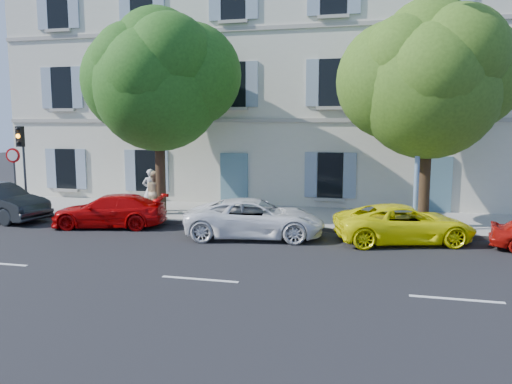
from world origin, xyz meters
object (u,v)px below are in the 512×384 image
(car_red_coupe, at_px, (110,211))
(car_white_coupe, at_px, (255,218))
(tree_right, at_px, (429,88))
(pedestrian_b, at_px, (155,192))
(street_lamp, at_px, (421,87))
(traffic_light, at_px, (22,150))
(pedestrian_a, at_px, (151,190))
(car_yellow_supercar, at_px, (404,224))
(road_sign, at_px, (14,166))
(tree_left, at_px, (158,87))

(car_red_coupe, bearing_deg, car_white_coupe, 74.49)
(tree_right, bearing_deg, pedestrian_b, 178.60)
(street_lamp, bearing_deg, traffic_light, 179.93)
(street_lamp, distance_m, pedestrian_a, 11.51)
(car_yellow_supercar, bearing_deg, road_sign, 68.51)
(car_yellow_supercar, xyz_separation_m, street_lamp, (0.43, 1.18, 4.43))
(car_white_coupe, relative_size, pedestrian_a, 2.62)
(road_sign, bearing_deg, tree_right, 2.24)
(street_lamp, bearing_deg, tree_right, 68.82)
(tree_left, xyz_separation_m, tree_right, (10.27, -0.18, -0.23))
(car_yellow_supercar, distance_m, tree_left, 10.84)
(pedestrian_a, bearing_deg, pedestrian_b, 108.21)
(car_red_coupe, height_order, pedestrian_b, pedestrian_b)
(car_white_coupe, height_order, tree_left, tree_left)
(tree_right, xyz_separation_m, road_sign, (-16.59, -0.65, -3.00))
(car_yellow_supercar, bearing_deg, traffic_light, 68.91)
(tree_left, bearing_deg, car_white_coupe, -29.45)
(tree_left, bearing_deg, road_sign, -172.52)
(car_red_coupe, height_order, car_yellow_supercar, car_yellow_supercar)
(traffic_light, relative_size, pedestrian_b, 2.03)
(tree_right, xyz_separation_m, pedestrian_b, (-10.57, 0.26, -4.05))
(traffic_light, relative_size, pedestrian_a, 1.99)
(car_yellow_supercar, height_order, road_sign, road_sign)
(traffic_light, bearing_deg, pedestrian_b, 11.03)
(tree_left, distance_m, traffic_light, 6.38)
(car_yellow_supercar, bearing_deg, tree_right, -37.07)
(car_yellow_supercar, xyz_separation_m, road_sign, (-15.84, 1.35, 1.46))
(tree_right, bearing_deg, traffic_light, -177.12)
(tree_right, bearing_deg, tree_left, 179.00)
(tree_right, height_order, pedestrian_b, tree_right)
(pedestrian_a, xyz_separation_m, pedestrian_b, (0.43, -0.47, -0.02))
(car_white_coupe, height_order, road_sign, road_sign)
(car_white_coupe, xyz_separation_m, street_lamp, (5.33, 1.61, 4.39))
(street_lamp, bearing_deg, car_red_coupe, -173.61)
(road_sign, relative_size, pedestrian_a, 1.49)
(traffic_light, bearing_deg, car_yellow_supercar, -4.48)
(street_lamp, bearing_deg, car_white_coupe, -163.22)
(tree_right, bearing_deg, pedestrian_a, 176.24)
(car_white_coupe, height_order, pedestrian_a, pedestrian_a)
(traffic_light, bearing_deg, car_red_coupe, -15.03)
(traffic_light, distance_m, street_lamp, 15.87)
(car_white_coupe, distance_m, street_lamp, 7.09)
(tree_right, distance_m, pedestrian_a, 11.74)
(tree_left, bearing_deg, car_red_coupe, -115.72)
(tree_left, xyz_separation_m, road_sign, (-6.32, -0.83, -3.23))
(car_white_coupe, bearing_deg, car_yellow_supercar, -94.05)
(car_white_coupe, xyz_separation_m, traffic_light, (-10.38, 1.63, 2.09))
(car_yellow_supercar, relative_size, pedestrian_b, 2.53)
(car_white_coupe, height_order, pedestrian_b, pedestrian_b)
(street_lamp, bearing_deg, road_sign, 179.38)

